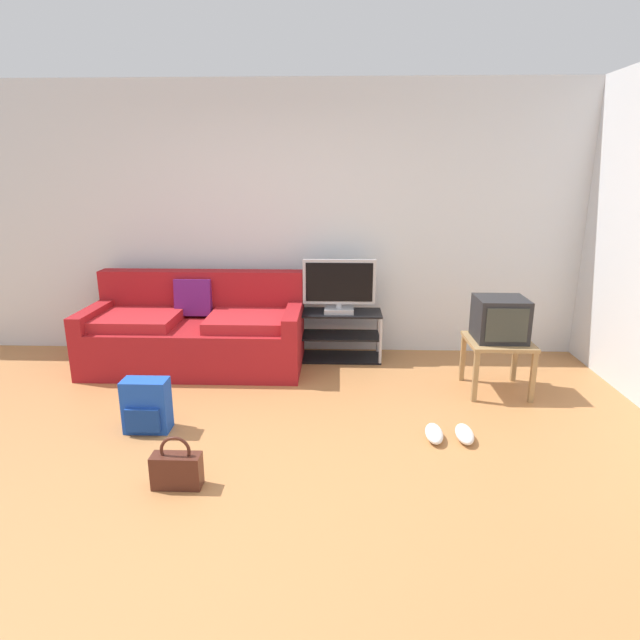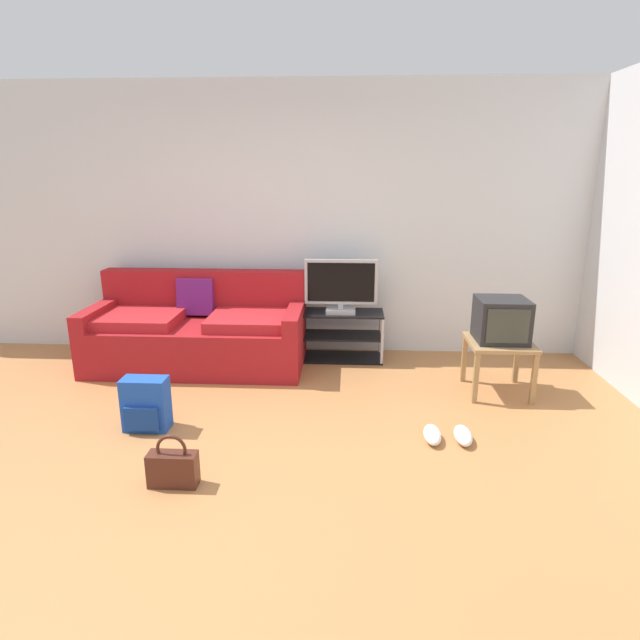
% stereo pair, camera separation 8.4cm
% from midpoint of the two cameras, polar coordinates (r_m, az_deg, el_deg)
% --- Properties ---
extents(ground_plane, '(9.00, 9.80, 0.02)m').
position_cam_midpoint_polar(ground_plane, '(3.56, -8.28, -15.78)').
color(ground_plane, '#B27542').
extents(wall_back, '(9.00, 0.10, 2.70)m').
position_cam_midpoint_polar(wall_back, '(5.49, -4.33, 10.55)').
color(wall_back, silver).
rests_on(wall_back, ground_plane).
extents(couch, '(2.04, 0.92, 0.88)m').
position_cam_midpoint_polar(couch, '(5.29, -13.59, -1.35)').
color(couch, maroon).
rests_on(couch, ground_plane).
extents(tv_stand, '(0.85, 0.38, 0.49)m').
position_cam_midpoint_polar(tv_stand, '(5.35, 1.57, -1.66)').
color(tv_stand, black).
rests_on(tv_stand, ground_plane).
extents(flat_tv, '(0.71, 0.22, 0.53)m').
position_cam_midpoint_polar(flat_tv, '(5.20, 1.61, 3.60)').
color(flat_tv, '#B2B2B7').
rests_on(flat_tv, tv_stand).
extents(side_table, '(0.53, 0.53, 0.46)m').
position_cam_midpoint_polar(side_table, '(4.75, 18.12, -2.88)').
color(side_table, '#9E7A4C').
rests_on(side_table, ground_plane).
extents(crt_tv, '(0.41, 0.40, 0.36)m').
position_cam_midpoint_polar(crt_tv, '(4.69, 18.32, 0.12)').
color(crt_tv, '#232326').
rests_on(crt_tv, side_table).
extents(backpack, '(0.33, 0.24, 0.40)m').
position_cam_midpoint_polar(backpack, '(4.12, -18.73, -8.76)').
color(backpack, blue).
rests_on(backpack, ground_plane).
extents(handbag, '(0.30, 0.12, 0.33)m').
position_cam_midpoint_polar(handbag, '(3.42, -15.88, -15.19)').
color(handbag, '#4C2319').
rests_on(handbag, ground_plane).
extents(sneakers_pair, '(0.34, 0.28, 0.09)m').
position_cam_midpoint_polar(sneakers_pair, '(3.94, 13.14, -11.84)').
color(sneakers_pair, white).
rests_on(sneakers_pair, ground_plane).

